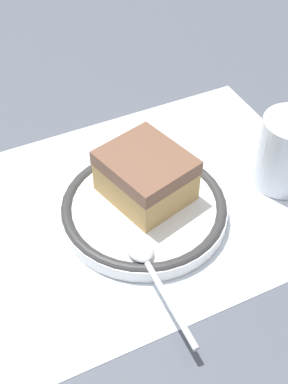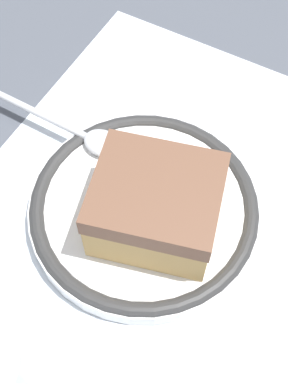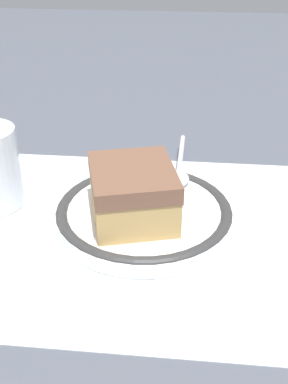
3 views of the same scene
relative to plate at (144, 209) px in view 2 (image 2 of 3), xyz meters
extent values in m
plane|color=#4C515B|center=(0.01, 0.02, -0.01)|extent=(2.40, 2.40, 0.00)
cube|color=silver|center=(0.01, 0.02, -0.01)|extent=(0.41, 0.31, 0.00)
cylinder|color=white|center=(0.00, 0.00, 0.00)|extent=(0.18, 0.18, 0.02)
torus|color=#333333|center=(0.00, 0.00, 0.00)|extent=(0.18, 0.18, 0.01)
cube|color=tan|center=(0.01, 0.01, 0.02)|extent=(0.10, 0.10, 0.04)
cube|color=brown|center=(0.01, 0.01, 0.05)|extent=(0.10, 0.11, 0.02)
ellipsoid|color=silver|center=(-0.03, -0.06, 0.01)|extent=(0.03, 0.03, 0.01)
cylinder|color=silver|center=(-0.03, -0.12, 0.01)|extent=(0.01, 0.10, 0.01)
camera|label=1|loc=(-0.17, -0.35, 0.42)|focal=49.84mm
camera|label=2|loc=(0.17, 0.10, 0.36)|focal=48.34mm
camera|label=3|loc=(-0.04, 0.41, 0.27)|focal=44.58mm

